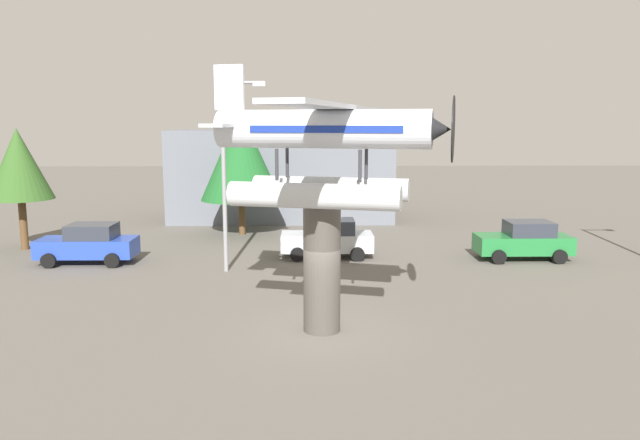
{
  "coord_description": "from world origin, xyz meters",
  "views": [
    {
      "loc": [
        -0.39,
        -17.39,
        6.15
      ],
      "look_at": [
        0.0,
        3.0,
        2.87
      ],
      "focal_mm": 33.99,
      "sensor_mm": 36.0,
      "label": 1
    }
  ],
  "objects_px": {
    "storefront_building": "(282,174)",
    "display_pedestal": "(322,268)",
    "car_mid_silver": "(328,238)",
    "car_far_green": "(524,240)",
    "car_near_blue": "(89,244)",
    "tree_west": "(19,164)",
    "streetlight_primary": "(228,162)",
    "tree_east": "(241,155)",
    "floatplane_monument": "(326,146)"
  },
  "relations": [
    {
      "from": "floatplane_monument",
      "to": "streetlight_primary",
      "type": "bearing_deg",
      "value": 132.19
    },
    {
      "from": "car_far_green",
      "to": "tree_east",
      "type": "bearing_deg",
      "value": -25.81
    },
    {
      "from": "car_mid_silver",
      "to": "tree_west",
      "type": "distance_m",
      "value": 15.36
    },
    {
      "from": "car_far_green",
      "to": "tree_west",
      "type": "distance_m",
      "value": 24.12
    },
    {
      "from": "floatplane_monument",
      "to": "storefront_building",
      "type": "height_order",
      "value": "floatplane_monument"
    },
    {
      "from": "floatplane_monument",
      "to": "storefront_building",
      "type": "xyz_separation_m",
      "value": [
        -2.22,
        22.03,
        -2.65
      ]
    },
    {
      "from": "tree_east",
      "to": "tree_west",
      "type": "bearing_deg",
      "value": -159.65
    },
    {
      "from": "streetlight_primary",
      "to": "tree_west",
      "type": "distance_m",
      "value": 11.67
    },
    {
      "from": "tree_west",
      "to": "tree_east",
      "type": "height_order",
      "value": "tree_east"
    },
    {
      "from": "car_mid_silver",
      "to": "storefront_building",
      "type": "relative_size",
      "value": 0.3
    },
    {
      "from": "streetlight_primary",
      "to": "tree_east",
      "type": "distance_m",
      "value": 8.47
    },
    {
      "from": "storefront_building",
      "to": "display_pedestal",
      "type": "bearing_deg",
      "value": -84.58
    },
    {
      "from": "car_mid_silver",
      "to": "tree_east",
      "type": "relative_size",
      "value": 0.61
    },
    {
      "from": "floatplane_monument",
      "to": "car_far_green",
      "type": "relative_size",
      "value": 2.46
    },
    {
      "from": "streetlight_primary",
      "to": "display_pedestal",
      "type": "bearing_deg",
      "value": -63.73
    },
    {
      "from": "car_far_green",
      "to": "storefront_building",
      "type": "xyz_separation_m",
      "value": [
        -11.48,
        12.66,
        1.96
      ]
    },
    {
      "from": "display_pedestal",
      "to": "floatplane_monument",
      "type": "distance_m",
      "value": 3.59
    },
    {
      "from": "display_pedestal",
      "to": "floatplane_monument",
      "type": "height_order",
      "value": "floatplane_monument"
    },
    {
      "from": "car_far_green",
      "to": "streetlight_primary",
      "type": "relative_size",
      "value": 0.54
    },
    {
      "from": "display_pedestal",
      "to": "car_near_blue",
      "type": "distance_m",
      "value": 13.56
    },
    {
      "from": "car_far_green",
      "to": "display_pedestal",
      "type": "bearing_deg",
      "value": 44.86
    },
    {
      "from": "display_pedestal",
      "to": "floatplane_monument",
      "type": "relative_size",
      "value": 0.37
    },
    {
      "from": "car_near_blue",
      "to": "car_mid_silver",
      "type": "bearing_deg",
      "value": -174.37
    },
    {
      "from": "car_mid_silver",
      "to": "storefront_building",
      "type": "xyz_separation_m",
      "value": [
        -2.6,
        11.98,
        1.96
      ]
    },
    {
      "from": "display_pedestal",
      "to": "car_near_blue",
      "type": "relative_size",
      "value": 0.91
    },
    {
      "from": "display_pedestal",
      "to": "tree_east",
      "type": "bearing_deg",
      "value": 104.46
    },
    {
      "from": "car_near_blue",
      "to": "floatplane_monument",
      "type": "bearing_deg",
      "value": 138.64
    },
    {
      "from": "tree_west",
      "to": "tree_east",
      "type": "relative_size",
      "value": 0.86
    },
    {
      "from": "streetlight_primary",
      "to": "car_mid_silver",
      "type": "bearing_deg",
      "value": 32.16
    },
    {
      "from": "car_mid_silver",
      "to": "streetlight_primary",
      "type": "height_order",
      "value": "streetlight_primary"
    },
    {
      "from": "car_mid_silver",
      "to": "tree_west",
      "type": "height_order",
      "value": "tree_west"
    },
    {
      "from": "display_pedestal",
      "to": "streetlight_primary",
      "type": "height_order",
      "value": "streetlight_primary"
    },
    {
      "from": "display_pedestal",
      "to": "car_near_blue",
      "type": "height_order",
      "value": "display_pedestal"
    },
    {
      "from": "car_near_blue",
      "to": "tree_west",
      "type": "bearing_deg",
      "value": -36.02
    },
    {
      "from": "car_mid_silver",
      "to": "car_far_green",
      "type": "bearing_deg",
      "value": 175.63
    },
    {
      "from": "floatplane_monument",
      "to": "tree_east",
      "type": "xyz_separation_m",
      "value": [
        -4.22,
        15.9,
        -1.08
      ]
    },
    {
      "from": "display_pedestal",
      "to": "car_mid_silver",
      "type": "relative_size",
      "value": 0.91
    },
    {
      "from": "car_mid_silver",
      "to": "storefront_building",
      "type": "height_order",
      "value": "storefront_building"
    },
    {
      "from": "display_pedestal",
      "to": "car_far_green",
      "type": "xyz_separation_m",
      "value": [
        9.39,
        9.34,
        -1.03
      ]
    },
    {
      "from": "display_pedestal",
      "to": "storefront_building",
      "type": "xyz_separation_m",
      "value": [
        -2.09,
        22.0,
        0.93
      ]
    },
    {
      "from": "car_far_green",
      "to": "tree_west",
      "type": "xyz_separation_m",
      "value": [
        -23.74,
        2.71,
        3.29
      ]
    },
    {
      "from": "car_mid_silver",
      "to": "car_far_green",
      "type": "xyz_separation_m",
      "value": [
        8.88,
        -0.68,
        0.0
      ]
    },
    {
      "from": "display_pedestal",
      "to": "car_mid_silver",
      "type": "bearing_deg",
      "value": 87.07
    },
    {
      "from": "display_pedestal",
      "to": "storefront_building",
      "type": "bearing_deg",
      "value": 95.42
    },
    {
      "from": "floatplane_monument",
      "to": "tree_west",
      "type": "relative_size",
      "value": 1.75
    },
    {
      "from": "tree_east",
      "to": "floatplane_monument",
      "type": "bearing_deg",
      "value": -75.14
    },
    {
      "from": "car_near_blue",
      "to": "storefront_building",
      "type": "relative_size",
      "value": 0.3
    },
    {
      "from": "car_near_blue",
      "to": "tree_west",
      "type": "xyz_separation_m",
      "value": [
        -4.24,
        3.08,
        3.29
      ]
    },
    {
      "from": "display_pedestal",
      "to": "tree_west",
      "type": "relative_size",
      "value": 0.65
    },
    {
      "from": "floatplane_monument",
      "to": "car_mid_silver",
      "type": "xyz_separation_m",
      "value": [
        0.39,
        10.06,
        -4.62
      ]
    }
  ]
}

